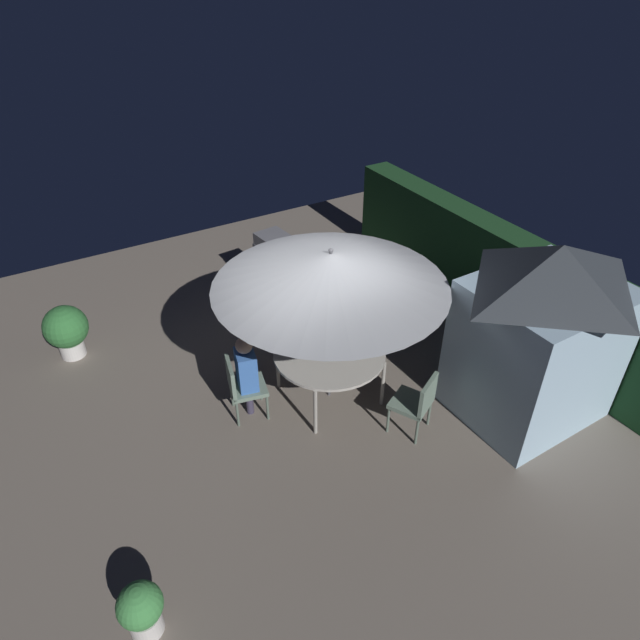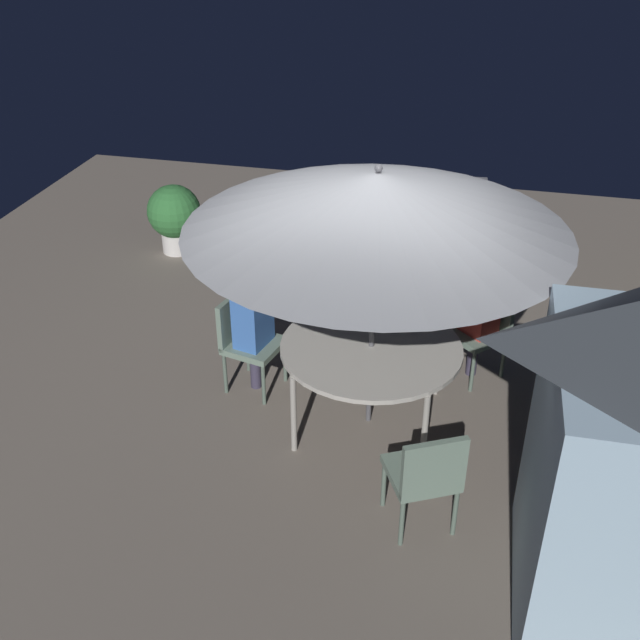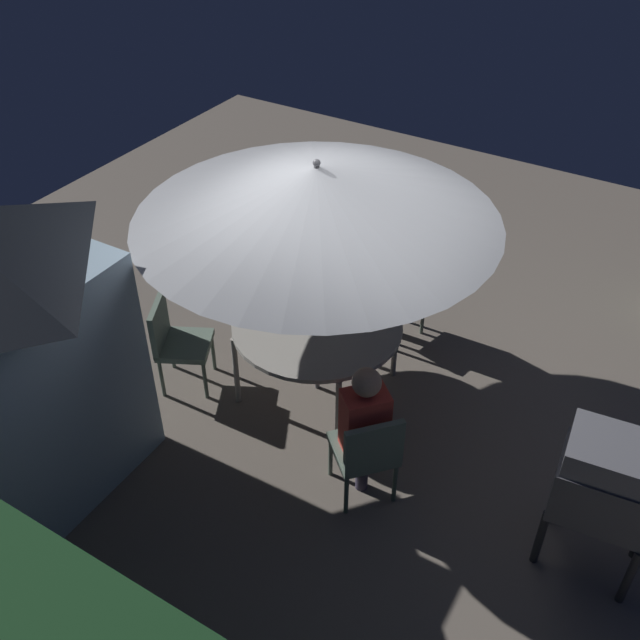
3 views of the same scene
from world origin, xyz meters
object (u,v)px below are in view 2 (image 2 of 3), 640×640
chair_toward_hedge (426,474)px  potted_plant_by_shed (174,215)px  person_in_blue (253,314)px  person_in_red (479,302)px  patio_umbrella (377,202)px  chair_near_shed (483,324)px  chair_far_side (246,337)px  bbq_grill (464,218)px  patio_table (371,351)px

chair_toward_hedge → potted_plant_by_shed: 5.27m
person_in_blue → person_in_red: bearing=109.2°
patio_umbrella → chair_near_shed: 2.01m
person_in_red → chair_far_side: bearing=-72.0°
potted_plant_by_shed → person_in_blue: (2.53, 1.82, 0.30)m
bbq_grill → chair_toward_hedge: 3.81m
patio_table → potted_plant_by_shed: potted_plant_by_shed is taller
patio_table → chair_far_side: size_ratio=1.67×
chair_near_shed → chair_far_side: bearing=-70.9°
chair_near_shed → potted_plant_by_shed: chair_near_shed is taller
patio_umbrella → chair_toward_hedge: bearing=27.5°
chair_toward_hedge → person_in_blue: (-1.40, -1.70, 0.26)m
patio_umbrella → chair_far_side: (-0.27, -1.18, -1.51)m
chair_far_side → person_in_blue: (0.02, 0.08, 0.26)m
patio_umbrella → chair_toward_hedge: 1.99m
patio_umbrella → patio_table: bearing=26.6°
patio_umbrella → person_in_blue: patio_umbrella is taller
chair_near_shed → person_in_red: bearing=-41.8°
patio_table → potted_plant_by_shed: bearing=-133.6°
bbq_grill → potted_plant_by_shed: bearing=-92.2°
patio_table → bbq_grill: 2.71m
bbq_grill → person_in_red: person_in_red is taller
person_in_red → person_in_blue: 2.04m
bbq_grill → chair_near_shed: bbq_grill is taller
patio_table → chair_near_shed: chair_near_shed is taller
patio_table → bbq_grill: bbq_grill is taller
person_in_red → person_in_blue: bearing=-70.8°
bbq_grill → chair_toward_hedge: (3.79, 0.05, -0.33)m
chair_near_shed → potted_plant_by_shed: 4.20m
chair_toward_hedge → patio_table: bearing=-152.5°
chair_near_shed → potted_plant_by_shed: (-1.79, -3.80, -0.03)m
chair_toward_hedge → person_in_red: person_in_red is taller
potted_plant_by_shed → person_in_red: bearing=63.6°
bbq_grill → person_in_blue: 2.91m
patio_table → chair_toward_hedge: size_ratio=1.67×
potted_plant_by_shed → patio_table: bearing=46.4°
bbq_grill → chair_far_side: bearing=-36.1°
chair_near_shed → potted_plant_by_shed: bearing=-115.3°
patio_umbrella → bbq_grill: size_ratio=2.45×
chair_far_side → potted_plant_by_shed: bearing=-145.3°
person_in_red → person_in_blue: size_ratio=1.00×
patio_umbrella → chair_far_side: patio_umbrella is taller
chair_near_shed → person_in_blue: bearing=-69.6°
chair_far_side → potted_plant_by_shed: chair_far_side is taller
patio_umbrella → potted_plant_by_shed: patio_umbrella is taller
patio_table → person_in_red: bearing=138.2°
bbq_grill → potted_plant_by_shed: size_ratio=1.40×
patio_umbrella → chair_toward_hedge: size_ratio=3.26×
chair_toward_hedge → bbq_grill: bearing=-179.3°
chair_far_side → chair_toward_hedge: same height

